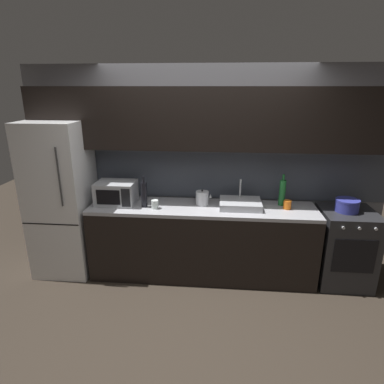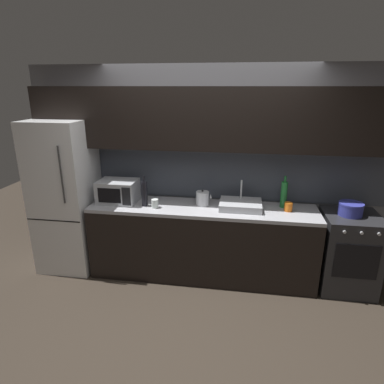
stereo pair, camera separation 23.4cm
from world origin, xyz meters
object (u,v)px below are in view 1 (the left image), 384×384
object	(u,v)px
kettle	(202,198)
mug_clear	(155,204)
wine_bottle_green	(282,192)
cooking_pot	(347,205)
oven_range	(344,247)
microwave	(116,193)
mug_orange	(287,205)
wine_bottle_dark	(144,194)
refrigerator	(62,199)

from	to	relation	value
kettle	mug_clear	bearing A→B (deg)	-162.51
wine_bottle_green	cooking_pot	world-z (taller)	wine_bottle_green
oven_range	wine_bottle_green	size ratio (longest dim) A/B	2.40
microwave	mug_orange	bearing A→B (deg)	0.01
wine_bottle_dark	mug_orange	world-z (taller)	wine_bottle_dark
wine_bottle_green	cooking_pot	size ratio (longest dim) A/B	1.45
kettle	cooking_pot	bearing A→B (deg)	-2.27
oven_range	wine_bottle_green	world-z (taller)	wine_bottle_green
kettle	mug_clear	world-z (taller)	kettle
microwave	mug_clear	size ratio (longest dim) A/B	4.58
wine_bottle_dark	wine_bottle_green	distance (m)	1.62
microwave	kettle	size ratio (longest dim) A/B	2.41
oven_range	mug_orange	bearing A→B (deg)	178.34
refrigerator	mug_clear	world-z (taller)	refrigerator
kettle	mug_clear	size ratio (longest dim) A/B	1.90
refrigerator	microwave	xyz separation A→B (m)	(0.68, 0.02, 0.09)
refrigerator	mug_clear	size ratio (longest dim) A/B	18.73
mug_orange	mug_clear	distance (m)	1.53
mug_clear	wine_bottle_green	bearing A→B (deg)	9.50
mug_orange	wine_bottle_dark	bearing A→B (deg)	-177.15
wine_bottle_dark	cooking_pot	xyz separation A→B (m)	(2.31, 0.06, -0.08)
cooking_pot	kettle	bearing A→B (deg)	177.73
kettle	wine_bottle_dark	bearing A→B (deg)	-169.16
wine_bottle_green	mug_orange	xyz separation A→B (m)	(0.05, -0.12, -0.11)
oven_range	mug_orange	distance (m)	0.86
wine_bottle_dark	mug_clear	distance (m)	0.17
mug_orange	cooking_pot	distance (m)	0.66
oven_range	wine_bottle_dark	bearing A→B (deg)	-178.48
wine_bottle_green	mug_clear	distance (m)	1.50
refrigerator	oven_range	size ratio (longest dim) A/B	2.09
wine_bottle_green	kettle	bearing A→B (deg)	-175.27
oven_range	cooking_pot	world-z (taller)	cooking_pot
wine_bottle_dark	wine_bottle_green	xyz separation A→B (m)	(1.61, 0.21, 0.00)
microwave	mug_orange	distance (m)	2.02
oven_range	cooking_pot	distance (m)	0.52
oven_range	mug_clear	xyz separation A→B (m)	(-2.22, -0.10, 0.50)
wine_bottle_dark	kettle	bearing A→B (deg)	10.84
kettle	wine_bottle_green	size ratio (longest dim) A/B	0.51
oven_range	mug_clear	bearing A→B (deg)	-177.33
refrigerator	oven_range	xyz separation A→B (m)	(3.39, -0.00, -0.49)
refrigerator	oven_range	bearing A→B (deg)	-0.02
microwave	mug_clear	bearing A→B (deg)	-14.05
kettle	wine_bottle_dark	world-z (taller)	wine_bottle_dark
mug_orange	oven_range	bearing A→B (deg)	-1.66
mug_clear	cooking_pot	size ratio (longest dim) A/B	0.39
refrigerator	mug_clear	xyz separation A→B (m)	(1.17, -0.10, 0.01)
microwave	mug_orange	world-z (taller)	microwave
refrigerator	mug_orange	bearing A→B (deg)	0.40
wine_bottle_dark	cooking_pot	bearing A→B (deg)	1.58
microwave	wine_bottle_green	bearing A→B (deg)	3.62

